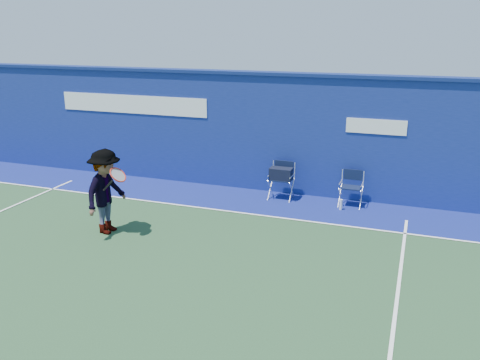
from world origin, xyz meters
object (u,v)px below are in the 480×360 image
(water_bottle, at_px, (341,205))
(tennis_player, at_px, (106,191))
(directors_chair_left, at_px, (281,184))
(directors_chair_right, at_px, (351,195))

(water_bottle, height_order, tennis_player, tennis_player)
(directors_chair_left, distance_m, directors_chair_right, 1.73)
(water_bottle, bearing_deg, tennis_player, -145.76)
(directors_chair_left, relative_size, directors_chair_right, 1.09)
(water_bottle, bearing_deg, directors_chair_left, 168.01)
(directors_chair_right, xyz_separation_m, tennis_player, (-4.57, -3.39, 0.63))
(directors_chair_left, distance_m, water_bottle, 1.61)
(tennis_player, bearing_deg, directors_chair_left, 49.46)
(directors_chair_left, relative_size, water_bottle, 3.53)
(water_bottle, bearing_deg, directors_chair_right, 67.21)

